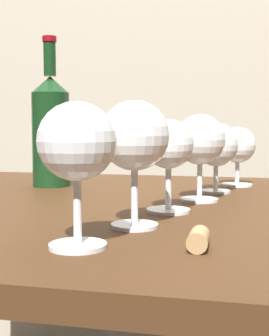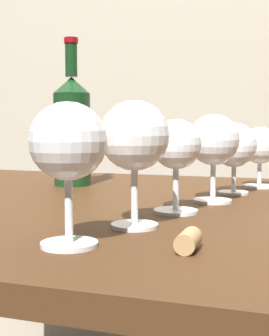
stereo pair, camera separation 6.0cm
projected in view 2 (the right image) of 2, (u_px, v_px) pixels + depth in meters
The scene contains 10 objects.
back_wall at pixel (225, 1), 1.62m from camera, with size 5.00×0.08×2.60m, color #B2A893.
dining_table at pixel (146, 254), 0.82m from camera, with size 1.34×0.88×0.75m.
wine_glass_port at pixel (68, 145), 0.50m from camera, with size 0.08×0.08×0.15m.
wine_glass_pinot at pixel (134, 138), 0.60m from camera, with size 0.09×0.09×0.16m.
wine_glass_empty at pixel (176, 148), 0.70m from camera, with size 0.07×0.07×0.14m.
wine_glass_merlot at pixel (214, 141), 0.80m from camera, with size 0.09×0.09×0.15m.
wine_glass_chardonnay at pixel (234, 145), 0.90m from camera, with size 0.08×0.08×0.14m.
wine_glass_amber at pixel (260, 148), 1.00m from camera, with size 0.08×0.08×0.13m.
wine_bottle at pixel (72, 129), 1.04m from camera, with size 0.08×0.08×0.32m.
cork at pixel (188, 241), 0.49m from camera, with size 0.02×0.02×0.04m, color tan.
Camera 2 is at (0.24, -0.77, 0.88)m, focal length 51.10 mm.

